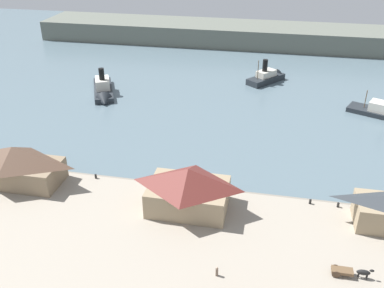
{
  "coord_description": "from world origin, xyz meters",
  "views": [
    {
      "loc": [
        12.53,
        -73.78,
        49.12
      ],
      "look_at": [
        -5.0,
        12.27,
        2.0
      ],
      "focal_mm": 40.1,
      "sensor_mm": 36.0,
      "label": 1
    }
  ],
  "objects": [
    {
      "name": "ferry_near_quay",
      "position": [
        10.36,
        64.6,
        1.59
      ],
      "size": [
        13.13,
        14.92,
        9.46
      ],
      "color": "#23282D",
      "rests_on": "ground"
    },
    {
      "name": "quay_promenade",
      "position": [
        0.0,
        -22.0,
        0.6
      ],
      "size": [
        110.0,
        36.0,
        1.2
      ],
      "primitive_type": "cube",
      "color": "#9E9384",
      "rests_on": "ground"
    },
    {
      "name": "ferry_moored_west",
      "position": [
        -38.71,
        41.55,
        1.52
      ],
      "size": [
        13.25,
        21.24,
        9.87
      ],
      "color": "#23282D",
      "rests_on": "ground"
    },
    {
      "name": "mooring_post_center_east",
      "position": [
        26.2,
        -5.12,
        1.65
      ],
      "size": [
        0.44,
        0.44,
        0.9
      ],
      "primitive_type": "cylinder",
      "color": "black",
      "rests_on": "quay_promenade"
    },
    {
      "name": "mooring_post_east",
      "position": [
        21.17,
        -5.08,
        1.65
      ],
      "size": [
        0.44,
        0.44,
        0.9
      ],
      "primitive_type": "cylinder",
      "color": "black",
      "rests_on": "quay_promenade"
    },
    {
      "name": "mooring_post_center_west",
      "position": [
        -21.72,
        -4.84,
        1.65
      ],
      "size": [
        0.44,
        0.44,
        0.9
      ],
      "primitive_type": "cylinder",
      "color": "black",
      "rests_on": "quay_promenade"
    },
    {
      "name": "seawall_edge",
      "position": [
        0.0,
        -3.6,
        0.5
      ],
      "size": [
        110.0,
        0.8,
        1.0
      ],
      "primitive_type": "cube",
      "color": "gray",
      "rests_on": "ground"
    },
    {
      "name": "horse_cart",
      "position": [
        26.15,
        -22.71,
        2.12
      ],
      "size": [
        6.0,
        1.56,
        1.87
      ],
      "color": "brown",
      "rests_on": "quay_promenade"
    },
    {
      "name": "ferry_shed_east_terminal",
      "position": [
        -36.58,
        -9.12,
        5.27
      ],
      "size": [
        18.2,
        8.73,
        8.01
      ],
      "color": "#847056",
      "rests_on": "quay_promenade"
    },
    {
      "name": "pedestrian_near_west_shed",
      "position": [
        6.71,
        -26.55,
        1.96
      ],
      "size": [
        0.41,
        0.41,
        1.66
      ],
      "color": "#6B5B4C",
      "rests_on": "quay_promenade"
    },
    {
      "name": "ferry_shed_customs_shed",
      "position": [
        -0.99,
        -10.81,
        5.44
      ],
      "size": [
        14.59,
        10.34,
        8.35
      ],
      "color": "#998466",
      "rests_on": "quay_promenade"
    },
    {
      "name": "far_headland",
      "position": [
        0.0,
        110.0,
        4.0
      ],
      "size": [
        180.0,
        24.0,
        8.0
      ],
      "primitive_type": "cube",
      "color": "#60665B",
      "rests_on": "ground"
    },
    {
      "name": "ground_plane",
      "position": [
        0.0,
        0.0,
        0.0
      ],
      "size": [
        320.0,
        320.0,
        0.0
      ],
      "primitive_type": "plane",
      "color": "slate"
    }
  ]
}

